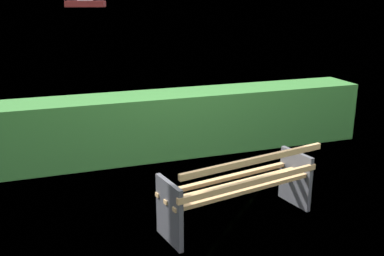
% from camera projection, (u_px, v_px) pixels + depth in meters
% --- Properties ---
extents(ground_plane, '(1400.00, 1400.00, 0.00)m').
position_uv_depth(ground_plane, '(236.00, 220.00, 5.03)').
color(ground_plane, '#567A38').
extents(park_bench, '(1.87, 0.91, 0.87)m').
position_uv_depth(park_bench, '(240.00, 188.00, 4.85)').
color(park_bench, tan).
rests_on(park_bench, ground_plane).
extents(hedge_row, '(6.38, 0.78, 0.98)m').
position_uv_depth(hedge_row, '(174.00, 123.00, 7.06)').
color(hedge_row, '#387A33').
rests_on(hedge_row, ground_plane).
extents(fishing_boat_near, '(8.16, 5.13, 2.27)m').
position_uv_depth(fishing_boat_near, '(85.00, 3.00, 87.50)').
color(fishing_boat_near, '#B2332D').
rests_on(fishing_boat_near, water_surface).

